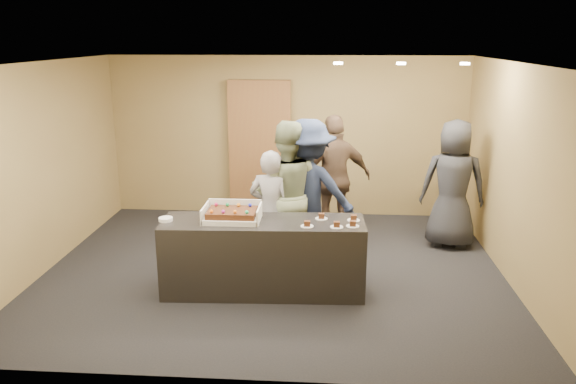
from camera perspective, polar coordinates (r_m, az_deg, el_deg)
The scene contains 17 objects.
room at distance 7.14m, azimuth -1.52°, elevation 2.13°, with size 6.04×6.00×2.70m.
serving_counter at distance 6.79m, azimuth -2.52°, elevation -6.57°, with size 2.40×0.70×0.90m, color black.
storage_cabinet at distance 9.57m, azimuth -2.86°, elevation 4.40°, with size 1.05×0.15×2.31m, color brown.
cake_box at distance 6.70m, azimuth -5.66°, elevation -2.45°, with size 0.67×0.46×0.20m.
sheet_cake at distance 6.66m, azimuth -5.71°, elevation -2.09°, with size 0.57×0.39×0.11m.
plate_stack at distance 6.79m, azimuth -12.32°, elevation -2.72°, with size 0.16×0.16×0.04m, color white.
slice_a at distance 6.44m, azimuth 1.96°, elevation -3.33°, with size 0.15×0.15×0.07m.
slice_b at distance 6.71m, azimuth 3.42°, elevation -2.55°, with size 0.15×0.15×0.07m.
slice_c at distance 6.44m, azimuth 4.97°, elevation -3.40°, with size 0.15×0.15×0.07m.
slice_d at distance 6.69m, azimuth 6.68°, elevation -2.70°, with size 0.15×0.15×0.07m.
slice_e at distance 6.48m, azimuth 6.60°, elevation -3.30°, with size 0.15×0.15×0.07m.
person_server_grey at distance 7.26m, azimuth -1.72°, elevation -2.02°, with size 0.59×0.39×1.63m, color #959499.
person_sage_man at distance 7.40m, azimuth -0.15°, elevation -0.28°, with size 0.96×0.75×1.97m, color gray.
person_navy_man at distance 7.50m, azimuth 2.01°, elevation -0.06°, with size 1.27×0.73×1.97m, color #1E2843.
person_brown_extra at distance 8.38m, azimuth 4.77°, elevation 1.35°, with size 1.12×0.47×1.91m, color brown.
person_dark_suit at distance 8.45m, azimuth 16.42°, elevation 0.78°, with size 0.92×0.60×1.88m, color #26272B.
ceiling_spotlights at distance 7.47m, azimuth 11.42°, elevation 12.69°, with size 1.72×0.12×0.03m.
Camera 1 is at (0.68, -6.90, 3.02)m, focal length 35.00 mm.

